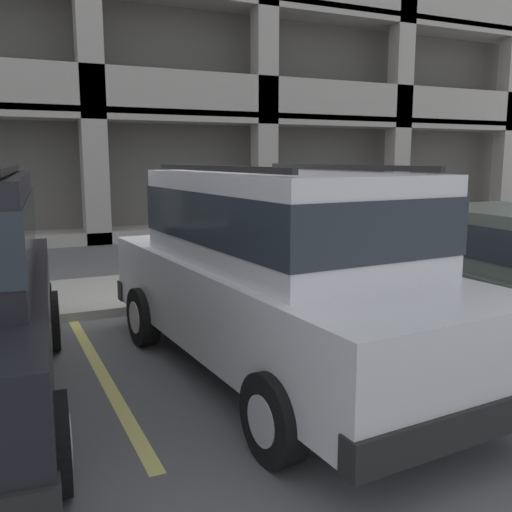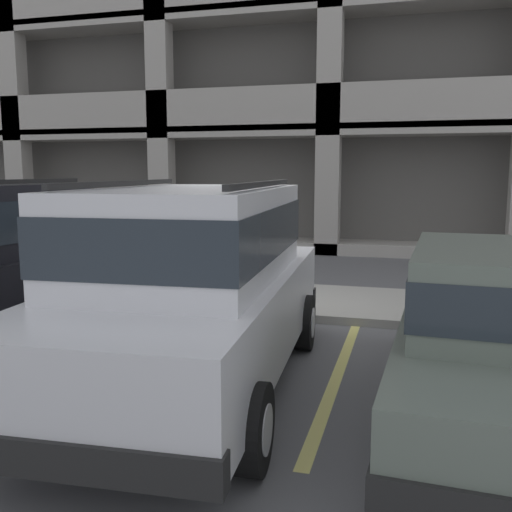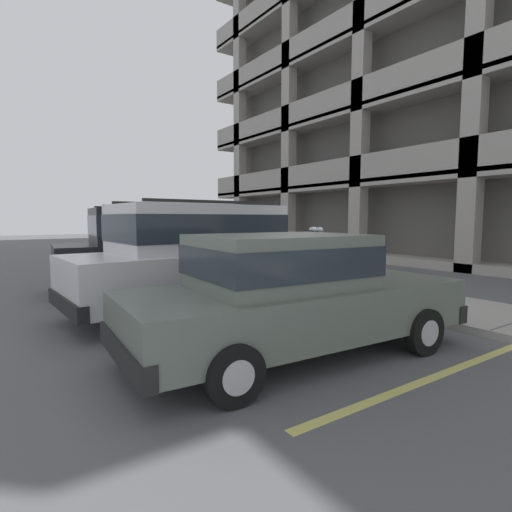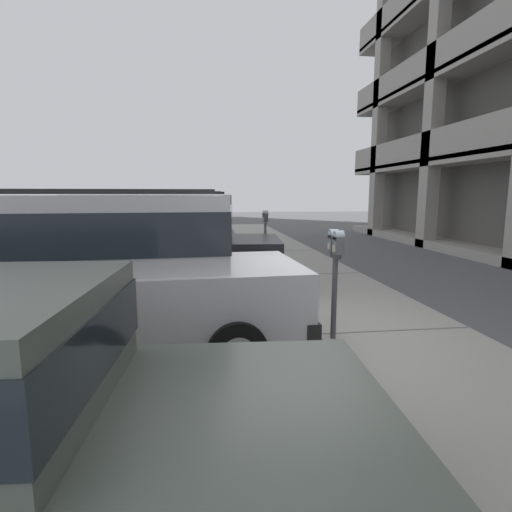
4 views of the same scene
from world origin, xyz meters
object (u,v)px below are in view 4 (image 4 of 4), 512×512
Objects in this scene: parking_meter_near at (335,258)px; parking_meter_far at (265,224)px; silver_suv at (103,270)px; red_sedan at (157,241)px.

parking_meter_near is 5.82m from parking_meter_far.
parking_meter_near is 0.99× the size of parking_meter_far.
silver_suv is 2.85m from parking_meter_near.
silver_suv reaches higher than parking_meter_near.
red_sedan is (-3.00, 0.29, 0.00)m from silver_suv.
red_sedan reaches higher than parking_meter_near.
parking_meter_far reaches higher than parking_meter_near.
silver_suv is 0.99× the size of red_sedan.
silver_suv and red_sedan have the same top height.
parking_meter_far is (-2.79, 2.54, 0.10)m from red_sedan.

